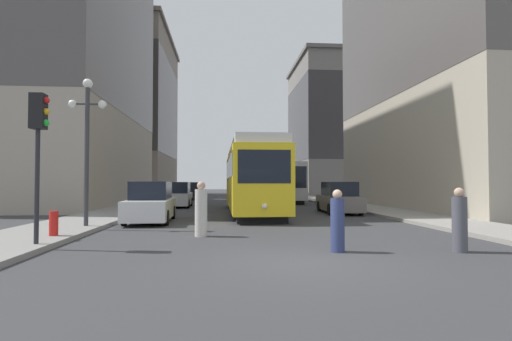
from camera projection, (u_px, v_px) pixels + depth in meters
name	position (u px, v px, depth m)	size (l,w,h in m)	color
ground_plane	(302.00, 263.00, 8.80)	(200.00, 200.00, 0.00)	#38383A
sidewalk_left	(172.00, 197.00, 48.00)	(3.09, 120.00, 0.15)	gray
sidewalk_right	(301.00, 196.00, 49.30)	(3.09, 120.00, 0.15)	gray
streetcar	(251.00, 177.00, 23.60)	(2.74, 14.42, 3.89)	black
transit_bus	(280.00, 181.00, 37.23)	(2.69, 12.12, 3.45)	black
parked_car_left_near	(151.00, 203.00, 18.03)	(2.01, 4.96, 1.82)	black
parked_car_left_mid	(178.00, 196.00, 28.84)	(1.89, 4.23, 1.82)	black
parked_car_right_far	(339.00, 199.00, 23.23)	(2.09, 5.01, 1.82)	black
parked_car_left_far	(192.00, 191.00, 42.13)	(2.05, 4.45, 1.82)	black
pedestrian_crossing_near	(338.00, 223.00, 10.21)	(0.36, 0.36, 1.60)	navy
pedestrian_crossing_far	(460.00, 222.00, 10.19)	(0.37, 0.37, 1.64)	#4C4C56
pedestrian_on_sidewalk	(201.00, 211.00, 13.18)	(0.41, 0.41, 1.81)	beige
traffic_light_near_left	(39.00, 128.00, 10.67)	(0.47, 0.36, 4.00)	#232328
lamp_post_left_near	(87.00, 129.00, 15.13)	(1.41, 0.36, 5.57)	#333338
fire_hydrant	(54.00, 223.00, 12.22)	(0.26, 0.26, 0.75)	red
building_left_corner	(47.00, 21.00, 32.33)	(13.82, 21.76, 28.82)	#A89E8E
building_left_midblock	(133.00, 113.00, 56.59)	(10.68, 20.66, 22.66)	slate
building_right_corner	(348.00, 127.00, 60.70)	(16.39, 16.70, 20.02)	gray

